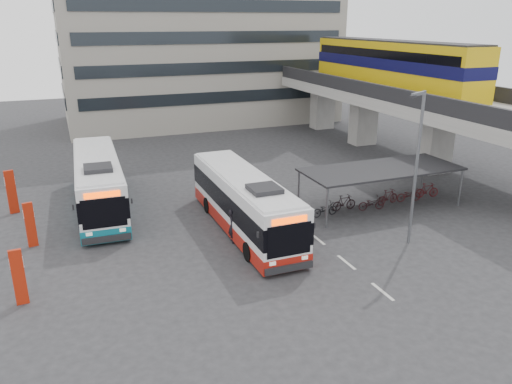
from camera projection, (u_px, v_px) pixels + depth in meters
name	position (u px, v px, depth m)	size (l,w,h in m)	color
ground	(275.00, 246.00, 26.22)	(120.00, 120.00, 0.00)	#28282B
viaduct	(398.00, 83.00, 41.81)	(8.00, 32.00, 9.68)	gray
bike_shelter	(380.00, 185.00, 31.34)	(10.00, 4.00, 2.54)	#595B60
office_block	(197.00, 8.00, 55.87)	(30.00, 15.00, 25.00)	gray
road_markings	(346.00, 262.00, 24.45)	(0.15, 7.60, 0.01)	beige
bus_main	(244.00, 203.00, 27.81)	(2.59, 11.74, 3.46)	white
bus_teal	(98.00, 183.00, 31.07)	(3.07, 12.17, 3.57)	white
pedestrian	(233.00, 226.00, 26.41)	(0.68, 0.45, 1.86)	black
lamp_post	(416.00, 160.00, 25.08)	(1.33, 0.72, 8.05)	#595B60
sign_totem_south	(19.00, 276.00, 20.50)	(0.54, 0.18, 2.48)	#AA1F0A
sign_totem_mid	(30.00, 224.00, 25.83)	(0.52, 0.25, 2.43)	#AA1F0A
sign_totem_north	(11.00, 191.00, 30.29)	(0.58, 0.31, 2.73)	#AA1F0A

